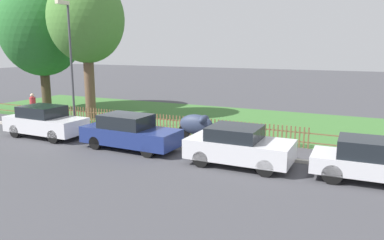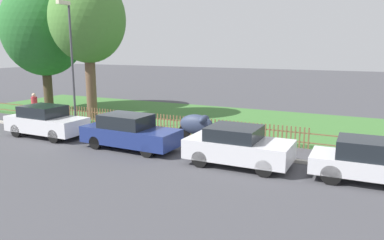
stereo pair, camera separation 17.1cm
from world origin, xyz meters
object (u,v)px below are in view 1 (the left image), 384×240
(parked_car_navy_estate, at_px, (239,146))
(parked_car_red_compact, at_px, (372,161))
(tree_nearest_kerb, at_px, (41,29))
(pedestrian_near_fence, at_px, (33,106))
(covered_motorcycle, at_px, (197,124))
(parked_car_silver_hatchback, at_px, (45,122))
(street_lamp, at_px, (69,53))
(parked_car_black_saloon, at_px, (130,132))
(tree_behind_motorcycle, at_px, (86,20))

(parked_car_navy_estate, bearing_deg, parked_car_red_compact, 2.16)
(tree_nearest_kerb, height_order, pedestrian_near_fence, tree_nearest_kerb)
(covered_motorcycle, bearing_deg, parked_car_navy_estate, -43.45)
(parked_car_red_compact, bearing_deg, parked_car_silver_hatchback, 178.67)
(street_lamp, bearing_deg, tree_nearest_kerb, 145.92)
(parked_car_silver_hatchback, height_order, parked_car_black_saloon, parked_car_silver_hatchback)
(parked_car_navy_estate, relative_size, pedestrian_near_fence, 2.30)
(tree_nearest_kerb, relative_size, street_lamp, 1.35)
(covered_motorcycle, distance_m, pedestrian_near_fence, 10.38)
(covered_motorcycle, xyz_separation_m, pedestrian_near_fence, (-10.37, -0.37, 0.23))
(tree_behind_motorcycle, xyz_separation_m, street_lamp, (1.73, -3.32, -1.85))
(parked_car_silver_hatchback, xyz_separation_m, parked_car_navy_estate, (9.87, -0.09, -0.02))
(parked_car_black_saloon, bearing_deg, covered_motorcycle, 57.73)
(parked_car_navy_estate, height_order, tree_nearest_kerb, tree_nearest_kerb)
(parked_car_silver_hatchback, distance_m, tree_behind_motorcycle, 7.14)
(pedestrian_near_fence, distance_m, street_lamp, 5.08)
(pedestrian_near_fence, bearing_deg, parked_car_red_compact, -26.08)
(parked_car_black_saloon, xyz_separation_m, parked_car_navy_estate, (4.91, -0.07, 0.00))
(tree_nearest_kerb, height_order, street_lamp, tree_nearest_kerb)
(tree_behind_motorcycle, height_order, street_lamp, tree_behind_motorcycle)
(parked_car_red_compact, distance_m, pedestrian_near_fence, 18.00)
(parked_car_black_saloon, distance_m, parked_car_red_compact, 9.34)
(tree_behind_motorcycle, bearing_deg, parked_car_navy_estate, -23.64)
(parked_car_silver_hatchback, relative_size, pedestrian_near_fence, 2.43)
(tree_behind_motorcycle, xyz_separation_m, pedestrian_near_fence, (-2.21, -2.39, -4.92))
(covered_motorcycle, bearing_deg, street_lamp, -168.66)
(covered_motorcycle, relative_size, tree_behind_motorcycle, 0.22)
(parked_car_silver_hatchback, xyz_separation_m, tree_behind_motorcycle, (-1.34, 4.82, 5.10))
(tree_behind_motorcycle, distance_m, street_lamp, 4.18)
(parked_car_black_saloon, height_order, tree_nearest_kerb, tree_nearest_kerb)
(tree_behind_motorcycle, relative_size, street_lamp, 1.31)
(parked_car_black_saloon, bearing_deg, parked_car_red_compact, 1.98)
(parked_car_black_saloon, relative_size, covered_motorcycle, 2.27)
(parked_car_navy_estate, distance_m, parked_car_red_compact, 4.44)
(parked_car_black_saloon, bearing_deg, tree_nearest_kerb, 152.89)
(street_lamp, bearing_deg, parked_car_silver_hatchback, -104.47)
(parked_car_silver_hatchback, relative_size, tree_nearest_kerb, 0.46)
(parked_car_black_saloon, relative_size, street_lamp, 0.67)
(parked_car_navy_estate, bearing_deg, tree_behind_motorcycle, 155.83)
(parked_car_navy_estate, height_order, parked_car_red_compact, parked_car_navy_estate)
(parked_car_silver_hatchback, bearing_deg, pedestrian_near_fence, 146.03)
(parked_car_navy_estate, height_order, tree_behind_motorcycle, tree_behind_motorcycle)
(covered_motorcycle, height_order, pedestrian_near_fence, pedestrian_near_fence)
(tree_nearest_kerb, bearing_deg, tree_behind_motorcycle, -13.98)
(parked_car_navy_estate, distance_m, tree_nearest_kerb, 18.01)
(parked_car_black_saloon, height_order, tree_behind_motorcycle, tree_behind_motorcycle)
(tree_nearest_kerb, bearing_deg, parked_car_black_saloon, -28.25)
(parked_car_red_compact, height_order, covered_motorcycle, parked_car_red_compact)
(covered_motorcycle, relative_size, tree_nearest_kerb, 0.22)
(parked_car_navy_estate, relative_size, tree_behind_motorcycle, 0.45)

